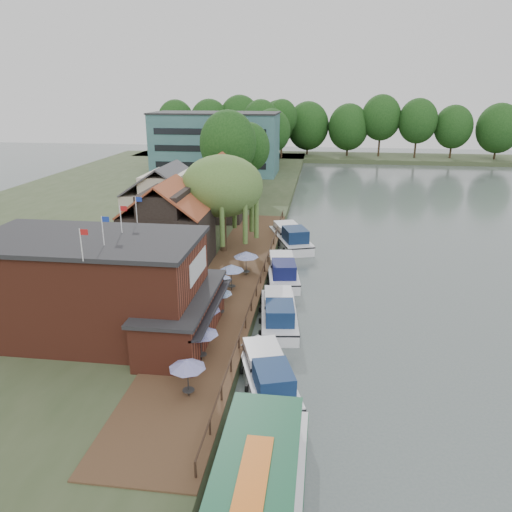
{
  "coord_description": "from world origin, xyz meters",
  "views": [
    {
      "loc": [
        -0.15,
        -31.76,
        17.98
      ],
      "look_at": [
        -6.0,
        12.0,
        3.0
      ],
      "focal_mm": 35.0,
      "sensor_mm": 36.0,
      "label": 1
    }
  ],
  "objects_px": {
    "umbrella_6": "(246,263)",
    "cruiser_1": "(279,309)",
    "umbrella_2": "(205,319)",
    "cruiser_0": "(267,370)",
    "umbrella_5": "(231,277)",
    "hotel_block": "(216,143)",
    "willow": "(223,204)",
    "umbrella_1": "(201,343)",
    "umbrella_3": "(220,302)",
    "cottage_b": "(169,201)",
    "swan": "(279,430)",
    "umbrella_0": "(188,378)",
    "cruiser_2": "(282,268)",
    "cottage_a": "(168,224)",
    "cruiser_3": "(290,235)",
    "umbrella_4": "(220,286)",
    "cottage_c": "(218,188)",
    "pub": "(118,288)"
  },
  "relations": [
    {
      "from": "umbrella_6",
      "to": "cruiser_1",
      "type": "height_order",
      "value": "umbrella_6"
    },
    {
      "from": "umbrella_2",
      "to": "cruiser_0",
      "type": "distance_m",
      "value": 6.77
    },
    {
      "from": "umbrella_2",
      "to": "umbrella_5",
      "type": "xyz_separation_m",
      "value": [
        0.45,
        8.3,
        0.0
      ]
    },
    {
      "from": "hotel_block",
      "to": "cruiser_1",
      "type": "relative_size",
      "value": 2.61
    },
    {
      "from": "willow",
      "to": "umbrella_1",
      "type": "bearing_deg",
      "value": -82.45
    },
    {
      "from": "umbrella_3",
      "to": "umbrella_6",
      "type": "xyz_separation_m",
      "value": [
        0.69,
        8.99,
        0.0
      ]
    },
    {
      "from": "hotel_block",
      "to": "umbrella_5",
      "type": "bearing_deg",
      "value": -76.93
    },
    {
      "from": "cottage_b",
      "to": "umbrella_6",
      "type": "bearing_deg",
      "value": -47.67
    },
    {
      "from": "cottage_b",
      "to": "swan",
      "type": "xyz_separation_m",
      "value": [
        16.09,
        -33.1,
        -5.03
      ]
    },
    {
      "from": "umbrella_0",
      "to": "cruiser_2",
      "type": "bearing_deg",
      "value": 80.66
    },
    {
      "from": "cottage_a",
      "to": "cottage_b",
      "type": "bearing_deg",
      "value": 106.7
    },
    {
      "from": "umbrella_3",
      "to": "cruiser_2",
      "type": "relative_size",
      "value": 0.24
    },
    {
      "from": "umbrella_5",
      "to": "cruiser_3",
      "type": "bearing_deg",
      "value": 76.92
    },
    {
      "from": "hotel_block",
      "to": "umbrella_5",
      "type": "height_order",
      "value": "hotel_block"
    },
    {
      "from": "cottage_b",
      "to": "umbrella_4",
      "type": "distance_m",
      "value": 20.8
    },
    {
      "from": "cottage_a",
      "to": "cruiser_2",
      "type": "xyz_separation_m",
      "value": [
        11.34,
        0.09,
        -4.06
      ]
    },
    {
      "from": "umbrella_6",
      "to": "cruiser_0",
      "type": "xyz_separation_m",
      "value": [
        3.86,
        -16.45,
        -1.13
      ]
    },
    {
      "from": "cottage_c",
      "to": "cruiser_0",
      "type": "relative_size",
      "value": 0.88
    },
    {
      "from": "cruiser_1",
      "to": "cruiser_3",
      "type": "distance_m",
      "value": 20.81
    },
    {
      "from": "umbrella_3",
      "to": "cruiser_1",
      "type": "xyz_separation_m",
      "value": [
        4.46,
        1.64,
        -1.11
      ]
    },
    {
      "from": "cottage_c",
      "to": "umbrella_0",
      "type": "bearing_deg",
      "value": -80.64
    },
    {
      "from": "pub",
      "to": "umbrella_2",
      "type": "bearing_deg",
      "value": 7.47
    },
    {
      "from": "hotel_block",
      "to": "umbrella_0",
      "type": "xyz_separation_m",
      "value": [
        14.73,
        -77.84,
        -4.86
      ]
    },
    {
      "from": "umbrella_4",
      "to": "cruiser_3",
      "type": "bearing_deg",
      "value": 76.71
    },
    {
      "from": "cottage_b",
      "to": "umbrella_2",
      "type": "distance_m",
      "value": 26.34
    },
    {
      "from": "willow",
      "to": "cruiser_1",
      "type": "bearing_deg",
      "value": -63.14
    },
    {
      "from": "umbrella_1",
      "to": "umbrella_3",
      "type": "xyz_separation_m",
      "value": [
        -0.13,
        6.63,
        0.0
      ]
    },
    {
      "from": "umbrella_6",
      "to": "umbrella_0",
      "type": "bearing_deg",
      "value": -91.02
    },
    {
      "from": "hotel_block",
      "to": "umbrella_2",
      "type": "relative_size",
      "value": 10.69
    },
    {
      "from": "cottage_b",
      "to": "swan",
      "type": "height_order",
      "value": "cottage_b"
    },
    {
      "from": "umbrella_3",
      "to": "umbrella_6",
      "type": "height_order",
      "value": "same"
    },
    {
      "from": "umbrella_2",
      "to": "umbrella_4",
      "type": "height_order",
      "value": "same"
    },
    {
      "from": "cottage_a",
      "to": "umbrella_1",
      "type": "height_order",
      "value": "cottage_a"
    },
    {
      "from": "swan",
      "to": "umbrella_4",
      "type": "bearing_deg",
      "value": 112.8
    },
    {
      "from": "willow",
      "to": "umbrella_1",
      "type": "distance_m",
      "value": 23.32
    },
    {
      "from": "pub",
      "to": "umbrella_3",
      "type": "distance_m",
      "value": 7.82
    },
    {
      "from": "hotel_block",
      "to": "cottage_a",
      "type": "relative_size",
      "value": 2.95
    },
    {
      "from": "pub",
      "to": "willow",
      "type": "xyz_separation_m",
      "value": [
        3.5,
        20.0,
        1.56
      ]
    },
    {
      "from": "cottage_b",
      "to": "umbrella_6",
      "type": "distance_m",
      "value": 16.72
    },
    {
      "from": "umbrella_5",
      "to": "swan",
      "type": "bearing_deg",
      "value": -71.6
    },
    {
      "from": "umbrella_3",
      "to": "umbrella_5",
      "type": "distance_m",
      "value": 5.23
    },
    {
      "from": "cottage_b",
      "to": "cottage_c",
      "type": "distance_m",
      "value": 9.85
    },
    {
      "from": "cruiser_0",
      "to": "cruiser_3",
      "type": "relative_size",
      "value": 0.89
    },
    {
      "from": "umbrella_3",
      "to": "cruiser_3",
      "type": "relative_size",
      "value": 0.22
    },
    {
      "from": "pub",
      "to": "cruiser_2",
      "type": "distance_m",
      "value": 18.62
    },
    {
      "from": "umbrella_5",
      "to": "umbrella_1",
      "type": "bearing_deg",
      "value": -89.28
    },
    {
      "from": "cruiser_1",
      "to": "cruiser_3",
      "type": "xyz_separation_m",
      "value": [
        -0.48,
        20.81,
        0.15
      ]
    },
    {
      "from": "cruiser_0",
      "to": "umbrella_3",
      "type": "bearing_deg",
      "value": 103.72
    },
    {
      "from": "pub",
      "to": "swan",
      "type": "height_order",
      "value": "pub"
    },
    {
      "from": "willow",
      "to": "cruiser_2",
      "type": "distance_m",
      "value": 9.8
    }
  ]
}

